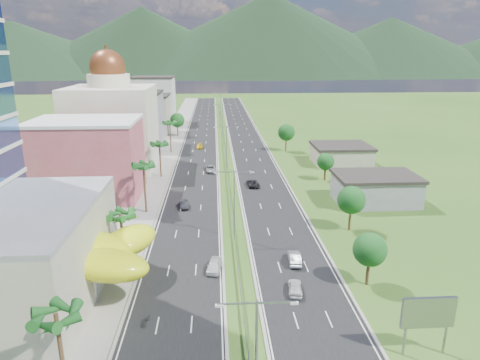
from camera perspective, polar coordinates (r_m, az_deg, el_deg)
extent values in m
plane|color=#2D5119|center=(59.01, -0.28, -11.74)|extent=(500.00, 500.00, 0.00)
cube|color=black|center=(144.61, -5.26, 5.49)|extent=(11.00, 260.00, 0.04)
cube|color=black|center=(144.90, 0.71, 5.58)|extent=(11.00, 260.00, 0.04)
cube|color=gray|center=(145.22, -9.02, 5.42)|extent=(7.00, 260.00, 0.12)
cube|color=gray|center=(126.83, -2.09, 4.23)|extent=(0.08, 216.00, 0.28)
cube|color=gray|center=(227.49, -2.75, 9.75)|extent=(0.10, 0.12, 0.70)
cube|color=gray|center=(31.94, -0.40, -16.17)|extent=(2.88, 0.12, 0.12)
cube|color=gray|center=(32.20, 4.93, -15.95)|extent=(2.88, 0.12, 0.12)
cube|color=silver|center=(31.97, -2.79, -16.38)|extent=(0.60, 0.25, 0.18)
cube|color=silver|center=(32.45, 7.25, -15.96)|extent=(0.60, 0.25, 0.18)
cylinder|color=gray|center=(65.86, -0.77, -3.36)|extent=(0.20, 0.20, 11.00)
cube|color=gray|center=(64.18, -2.07, 1.07)|extent=(2.88, 0.12, 0.12)
cube|color=gray|center=(64.31, 0.49, 1.11)|extent=(2.88, 0.12, 0.12)
cube|color=silver|center=(64.19, -3.22, 0.96)|extent=(0.60, 0.25, 0.18)
cube|color=silver|center=(64.43, 1.63, 1.04)|extent=(0.60, 0.25, 0.18)
cylinder|color=gray|center=(104.30, -1.81, 4.22)|extent=(0.20, 0.20, 11.00)
cube|color=gray|center=(103.25, -2.65, 7.08)|extent=(2.88, 0.12, 0.12)
cube|color=gray|center=(103.33, -1.04, 7.10)|extent=(2.88, 0.12, 0.12)
cube|color=silver|center=(103.25, -3.36, 7.02)|extent=(0.60, 0.25, 0.18)
cube|color=silver|center=(103.40, -0.32, 7.06)|extent=(0.60, 0.25, 0.18)
cylinder|color=gray|center=(148.53, -2.34, 7.99)|extent=(0.20, 0.20, 11.00)
cube|color=gray|center=(147.80, -2.93, 10.02)|extent=(2.88, 0.12, 0.12)
cube|color=gray|center=(147.85, -1.80, 10.03)|extent=(2.88, 0.12, 0.12)
cube|color=silver|center=(147.80, -3.43, 9.97)|extent=(0.60, 0.25, 0.18)
cube|color=silver|center=(147.91, -1.29, 10.00)|extent=(0.60, 0.25, 0.18)
cylinder|color=gray|center=(193.12, -2.62, 10.03)|extent=(0.20, 0.20, 11.00)
cube|color=gray|center=(192.56, -3.08, 11.59)|extent=(2.88, 0.12, 0.12)
cube|color=gray|center=(192.60, -2.21, 11.60)|extent=(2.88, 0.12, 0.12)
cube|color=silver|center=(192.56, -3.47, 11.55)|extent=(0.60, 0.25, 0.18)
cube|color=silver|center=(192.64, -1.82, 11.58)|extent=(0.60, 0.25, 0.18)
cylinder|color=gray|center=(60.08, -24.11, -10.63)|extent=(0.50, 0.50, 4.00)
cylinder|color=gray|center=(53.76, -18.77, -13.34)|extent=(0.50, 0.50, 4.00)
cylinder|color=gray|center=(52.53, -23.97, -14.71)|extent=(0.50, 0.50, 4.00)
cylinder|color=gray|center=(57.53, -15.54, -10.95)|extent=(0.50, 0.50, 4.00)
cube|color=#B74B53|center=(89.87, -19.63, 2.50)|extent=(20.00, 15.00, 15.00)
cube|color=beige|center=(111.19, -16.60, 6.69)|extent=(20.00, 20.00, 20.00)
cylinder|color=beige|center=(109.89, -17.10, 12.59)|extent=(10.00, 10.00, 3.00)
sphere|color=brown|center=(109.75, -17.24, 14.15)|extent=(8.40, 8.40, 8.40)
cube|color=gray|center=(135.47, -13.81, 7.74)|extent=(16.00, 15.00, 16.00)
cube|color=#A29A85|center=(157.15, -12.40, 8.48)|extent=(16.00, 15.00, 13.00)
cube|color=silver|center=(179.44, -11.36, 10.33)|extent=(16.00, 15.00, 18.00)
cylinder|color=gray|center=(46.53, 21.05, -19.33)|extent=(0.24, 0.24, 3.20)
cylinder|color=gray|center=(48.20, 25.63, -18.55)|extent=(0.24, 0.24, 3.20)
cube|color=#D85919|center=(45.71, 23.84, -15.86)|extent=(5.20, 0.35, 3.20)
cube|color=gray|center=(86.62, 17.58, -1.27)|extent=(15.00, 10.00, 5.00)
cube|color=#A29A85|center=(114.68, 13.31, 3.24)|extent=(14.00, 12.00, 4.40)
cylinder|color=#47301C|center=(40.24, -22.62, -21.20)|extent=(0.36, 0.36, 8.50)
cylinder|color=#47301C|center=(60.40, -15.38, -7.71)|extent=(0.36, 0.36, 7.50)
cylinder|color=#47301C|center=(78.50, -12.57, -1.18)|extent=(0.36, 0.36, 9.00)
cylinder|color=#47301C|center=(100.54, -10.59, 2.58)|extent=(0.36, 0.36, 8.00)
cylinder|color=#47301C|center=(124.71, -9.26, 5.58)|extent=(0.36, 0.36, 8.80)
cylinder|color=#47301C|center=(149.54, -8.31, 6.71)|extent=(0.40, 0.40, 4.90)
sphere|color=#1A551E|center=(149.03, -8.36, 7.90)|extent=(4.90, 4.90, 4.90)
cylinder|color=#47301C|center=(56.76, 16.70, -11.34)|extent=(0.40, 0.40, 4.20)
sphere|color=#1A551E|center=(55.57, 16.93, -8.87)|extent=(4.20, 4.20, 4.20)
cylinder|color=#47301C|center=(72.21, 14.45, -4.79)|extent=(0.40, 0.40, 4.55)
sphere|color=#1A551E|center=(71.21, 14.62, -2.60)|extent=(4.55, 4.55, 4.55)
cylinder|color=#47301C|center=(98.63, 11.27, 1.02)|extent=(0.40, 0.40, 3.85)
sphere|color=#1A551E|center=(98.00, 11.35, 2.41)|extent=(3.85, 3.85, 3.85)
cylinder|color=#47301C|center=(126.19, 6.15, 4.93)|extent=(0.40, 0.40, 4.90)
sphere|color=#1A551E|center=(125.58, 6.20, 6.33)|extent=(4.90, 4.90, 4.90)
imported|color=white|center=(58.32, -3.47, -11.29)|extent=(2.36, 4.45, 1.44)
imported|color=black|center=(80.87, -7.46, -3.23)|extent=(1.80, 4.10, 1.31)
imported|color=#989B9F|center=(104.21, -3.93, 1.50)|extent=(3.18, 5.52, 1.45)
imported|color=gold|center=(130.18, -5.38, 4.53)|extent=(1.99, 4.60, 1.32)
imported|color=silver|center=(53.89, 7.37, -13.99)|extent=(2.15, 4.23, 1.38)
imported|color=#A2A3A9|center=(60.58, 7.29, -10.25)|extent=(1.92, 4.61, 1.48)
imported|color=black|center=(92.93, 1.72, -0.40)|extent=(2.70, 5.16, 1.39)
imported|color=black|center=(49.25, -12.33, -17.61)|extent=(0.88, 2.02, 1.25)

